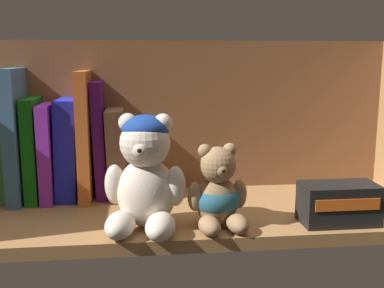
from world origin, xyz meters
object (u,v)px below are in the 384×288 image
book_3 (5,143)px  book_9 (100,139)px  teddy_bear_larger (145,175)px  book_4 (20,134)px  book_7 (69,148)px  small_product_box (339,203)px  book_6 (51,150)px  teddy_bear_smaller (218,194)px  book_5 (36,148)px  book_8 (87,134)px  book_10 (117,152)px

book_3 → book_9: (16.48, 0.00, 0.36)cm
book_3 → teddy_bear_larger: (24.21, -17.74, -1.93)cm
book_4 → book_7: 8.76cm
small_product_box → book_4: bearing=159.5°
book_6 → teddy_bear_smaller: 32.88cm
book_5 → book_8: 9.20cm
book_6 → book_8: (6.38, 0.00, 2.80)cm
book_10 → book_7: bearing=180.0°
book_7 → book_9: bearing=0.0°
teddy_bear_smaller → book_10: bearing=130.1°
small_product_box → book_7: bearing=155.8°
book_10 → small_product_box: (33.85, -18.98, -4.84)cm
book_7 → teddy_bear_larger: book_7 is taller
book_8 → teddy_bear_larger: 20.68cm
book_6 → teddy_bear_smaller: size_ratio=1.36×
book_7 → teddy_bear_smaller: (23.89, -18.30, -3.95)cm
book_6 → book_10: book_6 is taller
book_7 → book_10: bearing=0.0°
teddy_bear_larger → book_3: bearing=143.8°
teddy_bear_larger → small_product_box: bearing=-2.4°
book_3 → book_10: size_ratio=1.26×
book_3 → book_5: size_ratio=1.11×
book_9 → teddy_bear_larger: (7.74, -17.74, -2.29)cm
book_7 → teddy_bear_larger: 22.20cm
book_10 → teddy_bear_larger: bearing=-74.8°
book_3 → book_10: bearing=0.0°
book_6 → small_product_box: size_ratio=1.48×
book_7 → book_3: bearing=180.0°
book_6 → teddy_bear_larger: bearing=-47.1°
book_7 → book_6: bearing=180.0°
book_6 → book_8: book_8 is taller
teddy_bear_smaller → small_product_box: (18.44, -0.68, -1.84)cm
book_10 → book_3: bearing=180.0°
book_3 → book_5: book_3 is taller
book_5 → teddy_bear_smaller: 35.06cm
small_product_box → book_3: bearing=160.4°
book_3 → book_6: bearing=0.0°
book_10 → small_product_box: 39.11cm
book_4 → book_5: book_4 is taller
book_5 → book_8: size_ratio=0.80×
book_10 → book_6: bearing=180.0°
teddy_bear_larger → book_8: bearing=119.7°
book_3 → book_8: book_8 is taller
book_5 → book_7: book_5 is taller
book_9 → book_3: bearing=180.0°
book_3 → teddy_bear_smaller: size_ratio=1.60×
book_4 → book_8: size_ratio=1.02×
book_7 → book_5: bearing=180.0°
book_8 → small_product_box: (39.14, -18.98, -8.20)cm
book_3 → book_10: 19.49cm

